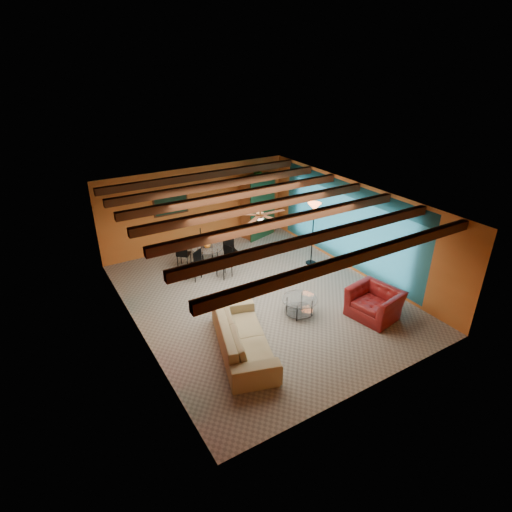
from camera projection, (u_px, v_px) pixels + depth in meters
room at (258, 214)px, 10.24m from camera, size 6.52×8.01×2.71m
sofa at (243, 336)px, 9.02m from camera, size 1.74×2.79×0.76m
armchair at (374, 303)px, 10.21m from camera, size 1.22×1.33×0.76m
coffee_table at (299, 306)px, 10.35m from camera, size 0.92×0.92×0.46m
dining_table at (208, 254)px, 12.48m from camera, size 1.99×1.99×0.96m
armoire at (258, 207)px, 14.59m from camera, size 1.32×0.91×2.11m
floor_lamp at (313, 234)px, 12.55m from camera, size 0.51×0.51×2.00m
ceiling_fan at (260, 215)px, 10.15m from camera, size 1.50×1.50×0.44m
painting at (171, 204)px, 13.09m from camera, size 1.05×0.03×0.65m
potted_plant at (258, 171)px, 14.02m from camera, size 0.48×0.43×0.49m
vase at (207, 236)px, 12.22m from camera, size 0.25×0.25×0.21m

